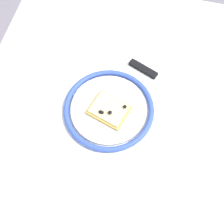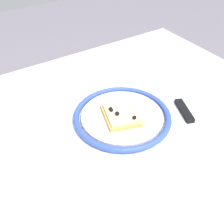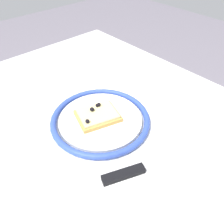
% 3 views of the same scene
% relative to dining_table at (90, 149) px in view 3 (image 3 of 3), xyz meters
% --- Properties ---
extents(dining_table, '(0.94, 0.83, 0.70)m').
position_rel_dining_table_xyz_m(dining_table, '(0.00, 0.00, 0.00)').
color(dining_table, white).
rests_on(dining_table, ground_plane).
extents(plate, '(0.25, 0.25, 0.02)m').
position_rel_dining_table_xyz_m(plate, '(0.01, 0.03, 0.10)').
color(plate, white).
rests_on(plate, dining_table).
extents(pizza_slice_near, '(0.11, 0.12, 0.03)m').
position_rel_dining_table_xyz_m(pizza_slice_near, '(0.00, 0.03, 0.11)').
color(pizza_slice_near, tan).
rests_on(pizza_slice_near, plate).
extents(knife, '(0.11, 0.23, 0.01)m').
position_rel_dining_table_xyz_m(knife, '(0.17, -0.00, 0.09)').
color(knife, silver).
rests_on(knife, dining_table).
extents(fork, '(0.09, 0.19, 0.00)m').
position_rel_dining_table_xyz_m(fork, '(-0.16, 0.05, 0.09)').
color(fork, silver).
rests_on(fork, dining_table).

